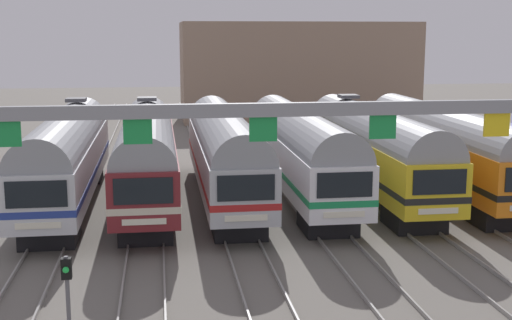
# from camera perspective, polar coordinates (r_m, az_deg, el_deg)

# --- Properties ---
(ground_plane) EXTENTS (160.00, 160.00, 0.00)m
(ground_plane) POSITION_cam_1_polar(r_m,az_deg,el_deg) (36.80, 0.52, -3.26)
(ground_plane) COLOR slate
(track_bed) EXTENTS (21.41, 70.00, 0.15)m
(track_bed) POSITION_cam_1_polar(r_m,az_deg,el_deg) (53.34, -2.18, 1.08)
(track_bed) COLOR gray
(track_bed) RESTS_ON ground
(commuter_train_silver) EXTENTS (2.88, 18.06, 5.05)m
(commuter_train_silver) POSITION_cam_1_polar(r_m,az_deg,el_deg) (36.18, -15.27, 0.48)
(commuter_train_silver) COLOR silver
(commuter_train_silver) RESTS_ON ground
(commuter_train_maroon) EXTENTS (2.88, 18.06, 5.05)m
(commuter_train_maroon) POSITION_cam_1_polar(r_m,az_deg,el_deg) (35.88, -8.95, 0.64)
(commuter_train_maroon) COLOR maroon
(commuter_train_maroon) RESTS_ON ground
(commuter_train_stainless) EXTENTS (2.88, 18.06, 4.77)m
(commuter_train_stainless) POSITION_cam_1_polar(r_m,az_deg,el_deg) (36.03, -2.61, 0.79)
(commuter_train_stainless) COLOR #B2B5BA
(commuter_train_stainless) RESTS_ON ground
(commuter_train_white) EXTENTS (2.88, 18.06, 4.77)m
(commuter_train_white) POSITION_cam_1_polar(r_m,az_deg,el_deg) (36.60, 3.61, 0.94)
(commuter_train_white) COLOR white
(commuter_train_white) RESTS_ON ground
(commuter_train_yellow) EXTENTS (2.88, 18.06, 5.05)m
(commuter_train_yellow) POSITION_cam_1_polar(r_m,az_deg,el_deg) (37.60, 9.56, 1.07)
(commuter_train_yellow) COLOR gold
(commuter_train_yellow) RESTS_ON ground
(commuter_train_orange) EXTENTS (2.88, 18.06, 4.77)m
(commuter_train_orange) POSITION_cam_1_polar(r_m,az_deg,el_deg) (38.98, 15.16, 1.17)
(commuter_train_orange) COLOR orange
(commuter_train_orange) RESTS_ON ground
(catenary_gantry) EXTENTS (25.15, 0.44, 6.97)m
(catenary_gantry) POSITION_cam_1_polar(r_m,az_deg,el_deg) (22.75, 5.56, 1.91)
(catenary_gantry) COLOR gray
(catenary_gantry) RESTS_ON ground
(yard_signal_mast) EXTENTS (0.28, 0.35, 2.56)m
(yard_signal_mast) POSITION_cam_1_polar(r_m,az_deg,el_deg) (20.42, -15.24, -9.67)
(yard_signal_mast) COLOR #59595E
(yard_signal_mast) RESTS_ON ground
(maintenance_building) EXTENTS (23.51, 10.00, 9.77)m
(maintenance_building) POSITION_cam_1_polar(r_m,az_deg,el_deg) (72.01, 3.35, 7.33)
(maintenance_building) COLOR gray
(maintenance_building) RESTS_ON ground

